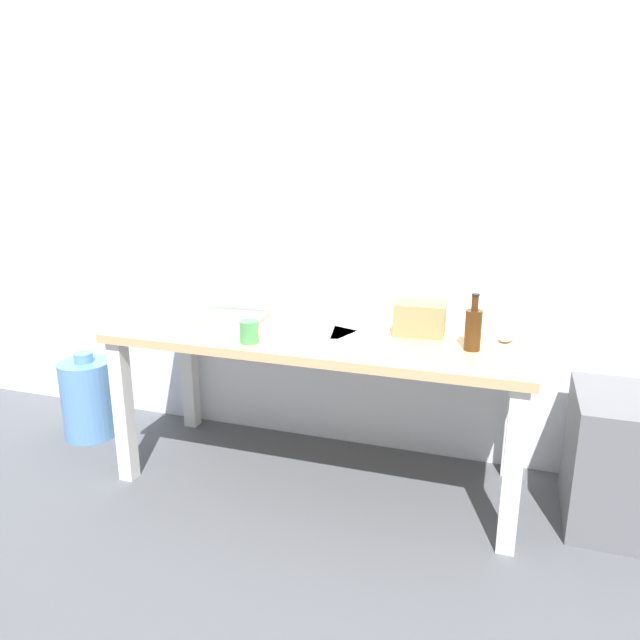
% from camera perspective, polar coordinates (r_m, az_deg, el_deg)
% --- Properties ---
extents(ground_plane, '(8.00, 8.00, 0.00)m').
position_cam_1_polar(ground_plane, '(2.96, 0.00, -14.71)').
color(ground_plane, '#515459').
extents(back_wall, '(5.20, 0.08, 2.60)m').
position_cam_1_polar(back_wall, '(2.96, 2.58, 11.85)').
color(back_wall, white).
rests_on(back_wall, ground).
extents(desk, '(1.85, 0.72, 0.73)m').
position_cam_1_polar(desk, '(2.69, 0.00, -2.96)').
color(desk, tan).
rests_on(desk, ground).
extents(laptop_left, '(0.34, 0.25, 0.23)m').
position_cam_1_polar(laptop_left, '(2.90, -8.26, 1.34)').
color(laptop_left, gray).
rests_on(laptop_left, desk).
extents(beer_bottle, '(0.07, 0.07, 0.23)m').
position_cam_1_polar(beer_bottle, '(2.46, 14.51, -0.79)').
color(beer_bottle, '#47280F').
rests_on(beer_bottle, desk).
extents(computer_mouse, '(0.08, 0.11, 0.03)m').
position_cam_1_polar(computer_mouse, '(2.63, 17.45, -1.61)').
color(computer_mouse, silver).
rests_on(computer_mouse, desk).
extents(cardboard_box, '(0.23, 0.17, 0.14)m').
position_cam_1_polar(cardboard_box, '(2.64, 9.59, 0.17)').
color(cardboard_box, tan).
rests_on(cardboard_box, desk).
extents(coffee_mug, '(0.08, 0.08, 0.09)m').
position_cam_1_polar(coffee_mug, '(2.50, -6.82, -1.14)').
color(coffee_mug, '#4C9E56').
rests_on(coffee_mug, desk).
extents(paper_sheet_front_left, '(0.30, 0.35, 0.00)m').
position_cam_1_polar(paper_sheet_front_left, '(2.75, -9.61, -0.69)').
color(paper_sheet_front_left, white).
rests_on(paper_sheet_front_left, desk).
extents(paper_sheet_center, '(0.29, 0.35, 0.00)m').
position_cam_1_polar(paper_sheet_center, '(2.60, -0.04, -1.40)').
color(paper_sheet_center, white).
rests_on(paper_sheet_center, desk).
extents(paper_sheet_near_back, '(0.26, 0.33, 0.00)m').
position_cam_1_polar(paper_sheet_near_back, '(2.67, 3.55, -0.97)').
color(paper_sheet_near_back, white).
rests_on(paper_sheet_near_back, desk).
extents(water_cooler_jug, '(0.28, 0.28, 0.48)m').
position_cam_1_polar(water_cooler_jug, '(3.48, -21.38, -7.01)').
color(water_cooler_jug, '#598CC6').
rests_on(water_cooler_jug, ground).
extents(filing_cabinet, '(0.40, 0.48, 0.57)m').
position_cam_1_polar(filing_cabinet, '(2.80, 26.88, -11.96)').
color(filing_cabinet, slate).
rests_on(filing_cabinet, ground).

